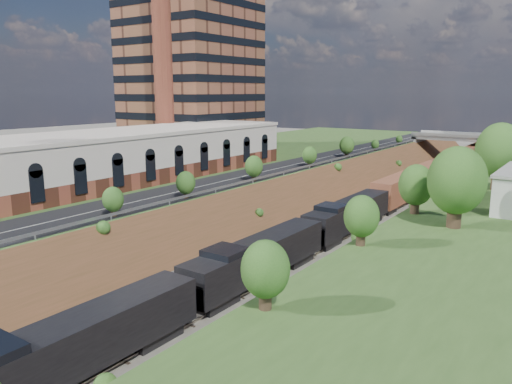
% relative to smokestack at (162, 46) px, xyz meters
% --- Properties ---
extents(platform_left, '(44.00, 180.00, 5.00)m').
position_rel_smokestack_xyz_m(platform_left, '(3.00, 4.00, -22.50)').
color(platform_left, '#375824').
rests_on(platform_left, ground).
extents(embankment_left, '(10.00, 180.00, 10.00)m').
position_rel_smokestack_xyz_m(embankment_left, '(25.00, 4.00, -25.00)').
color(embankment_left, brown).
rests_on(embankment_left, ground).
extents(embankment_right, '(10.00, 180.00, 10.00)m').
position_rel_smokestack_xyz_m(embankment_right, '(47.00, 4.00, -25.00)').
color(embankment_right, brown).
rests_on(embankment_right, ground).
extents(rail_left_track, '(1.58, 180.00, 0.18)m').
position_rel_smokestack_xyz_m(rail_left_track, '(33.40, 4.00, -24.91)').
color(rail_left_track, gray).
rests_on(rail_left_track, ground).
extents(rail_right_track, '(1.58, 180.00, 0.18)m').
position_rel_smokestack_xyz_m(rail_right_track, '(38.60, 4.00, -24.91)').
color(rail_right_track, gray).
rests_on(rail_right_track, ground).
extents(road, '(8.00, 180.00, 0.10)m').
position_rel_smokestack_xyz_m(road, '(20.50, 4.00, -19.95)').
color(road, black).
rests_on(road, platform_left).
extents(guardrail, '(0.10, 171.00, 0.70)m').
position_rel_smokestack_xyz_m(guardrail, '(24.60, 3.80, -19.45)').
color(guardrail, '#99999E').
rests_on(guardrail, platform_left).
extents(commercial_building, '(14.30, 62.30, 7.00)m').
position_rel_smokestack_xyz_m(commercial_building, '(8.00, -18.00, -16.49)').
color(commercial_building, brown).
rests_on(commercial_building, platform_left).
extents(highrise_tower, '(22.00, 22.00, 53.90)m').
position_rel_smokestack_xyz_m(highrise_tower, '(-8.00, 16.00, 7.88)').
color(highrise_tower, brown).
rests_on(highrise_tower, platform_left).
extents(smokestack, '(3.20, 3.20, 40.00)m').
position_rel_smokestack_xyz_m(smokestack, '(0.00, 0.00, 0.00)').
color(smokestack, brown).
rests_on(smokestack, platform_left).
extents(overpass, '(24.50, 8.30, 7.40)m').
position_rel_smokestack_xyz_m(overpass, '(36.00, 66.00, -20.08)').
color(overpass, gray).
rests_on(overpass, ground).
extents(tree_right_large, '(5.25, 5.25, 7.61)m').
position_rel_smokestack_xyz_m(tree_right_large, '(53.00, -16.00, -15.62)').
color(tree_right_large, '#473323').
rests_on(tree_right_large, platform_right).
extents(tree_left_crest, '(2.45, 2.45, 3.55)m').
position_rel_smokestack_xyz_m(tree_left_crest, '(24.20, -36.00, -17.96)').
color(tree_left_crest, '#473323').
rests_on(tree_left_crest, platform_left).
extents(freight_train, '(3.15, 143.52, 4.68)m').
position_rel_smokestack_xyz_m(freight_train, '(38.60, 17.70, -22.34)').
color(freight_train, black).
rests_on(freight_train, ground).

